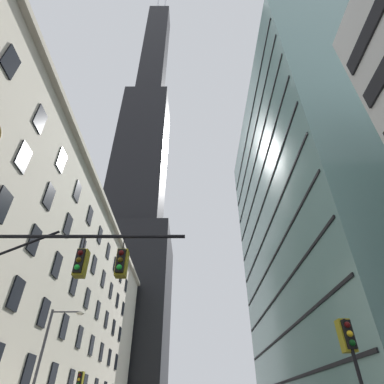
# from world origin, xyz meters

# --- Properties ---
(station_building) EXTENTS (17.19, 66.40, 26.02)m
(station_building) POSITION_xyz_m (-19.26, 27.20, 12.99)
(station_building) COLOR beige
(station_building) RESTS_ON ground
(dark_skyscraper) EXTENTS (24.21, 24.21, 215.13)m
(dark_skyscraper) POSITION_xyz_m (-16.96, 73.75, 62.84)
(dark_skyscraper) COLOR black
(dark_skyscraper) RESTS_ON ground
(glass_office_midrise) EXTENTS (17.54, 36.03, 45.56)m
(glass_office_midrise) POSITION_xyz_m (19.72, 26.28, 22.78)
(glass_office_midrise) COLOR gray
(glass_office_midrise) RESTS_ON ground
(traffic_signal_mast) EXTENTS (8.55, 0.63, 7.11)m
(traffic_signal_mast) POSITION_xyz_m (-3.89, 2.18, 5.21)
(traffic_signal_mast) COLOR black
(traffic_signal_mast) RESTS_ON sidewalk_left
(traffic_light_near_right) EXTENTS (0.40, 0.63, 3.90)m
(traffic_light_near_right) POSITION_xyz_m (6.76, 2.72, 3.28)
(traffic_light_near_right) COLOR black
(traffic_light_near_right) RESTS_ON sidewalk_right
(traffic_light_far_left) EXTENTS (0.40, 0.63, 3.72)m
(traffic_light_far_left) POSITION_xyz_m (-6.69, 17.33, 3.13)
(traffic_light_far_left) COLOR black
(traffic_light_far_left) RESTS_ON sidewalk_left
(street_lamppost) EXTENTS (2.34, 0.32, 7.08)m
(street_lamppost) POSITION_xyz_m (-7.90, 13.44, 4.40)
(street_lamppost) COLOR #47474C
(street_lamppost) RESTS_ON sidewalk_left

